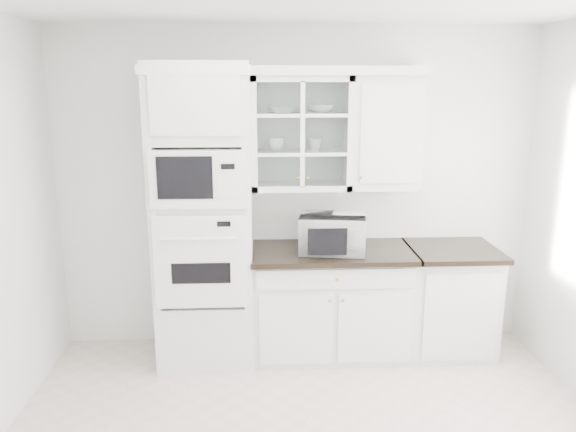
{
  "coord_description": "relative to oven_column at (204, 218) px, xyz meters",
  "views": [
    {
      "loc": [
        -0.29,
        -2.92,
        2.28
      ],
      "look_at": [
        -0.1,
        1.05,
        1.3
      ],
      "focal_mm": 35.0,
      "sensor_mm": 36.0,
      "label": 1
    }
  ],
  "objects": [
    {
      "name": "countertop_microwave",
      "position": [
        1.02,
        -0.02,
        -0.13
      ],
      "size": [
        0.58,
        0.51,
        0.3
      ],
      "primitive_type": "imported",
      "rotation": [
        0.0,
        0.0,
        2.99
      ],
      "color": "white",
      "rests_on": "base_cabinet_run"
    },
    {
      "name": "upper_cabinet_glass",
      "position": [
        0.78,
        0.17,
        0.65
      ],
      "size": [
        0.8,
        0.33,
        0.9
      ],
      "color": "silver",
      "rests_on": "room_shell"
    },
    {
      "name": "crown_molding",
      "position": [
        0.68,
        0.14,
        1.14
      ],
      "size": [
        2.14,
        0.38,
        0.07
      ],
      "primitive_type": "cube",
      "color": "white",
      "rests_on": "room_shell"
    },
    {
      "name": "bowl_b",
      "position": [
        0.93,
        0.18,
        0.84
      ],
      "size": [
        0.21,
        0.21,
        0.06
      ],
      "primitive_type": "imported",
      "rotation": [
        0.0,
        0.0,
        -0.02
      ],
      "color": "white",
      "rests_on": "upper_cabinet_glass"
    },
    {
      "name": "oven_column",
      "position": [
        0.0,
        0.0,
        0.0
      ],
      "size": [
        0.76,
        0.68,
        2.4
      ],
      "color": "silver",
      "rests_on": "ground"
    },
    {
      "name": "cup_b",
      "position": [
        0.89,
        0.18,
        0.56
      ],
      "size": [
        0.13,
        0.13,
        0.1
      ],
      "primitive_type": "imported",
      "rotation": [
        0.0,
        0.0,
        0.24
      ],
      "color": "white",
      "rests_on": "upper_cabinet_glass"
    },
    {
      "name": "base_cabinet_run",
      "position": [
        1.03,
        0.03,
        -0.74
      ],
      "size": [
        1.32,
        0.67,
        0.92
      ],
      "color": "silver",
      "rests_on": "ground"
    },
    {
      "name": "room_shell",
      "position": [
        0.75,
        -0.99,
        0.58
      ],
      "size": [
        4.0,
        3.5,
        2.7
      ],
      "color": "white",
      "rests_on": "ground"
    },
    {
      "name": "upper_cabinet_solid",
      "position": [
        1.46,
        0.17,
        0.65
      ],
      "size": [
        0.55,
        0.33,
        0.9
      ],
      "primitive_type": "cube",
      "color": "silver",
      "rests_on": "room_shell"
    },
    {
      "name": "extra_base_cabinet",
      "position": [
        2.03,
        0.03,
        -0.74
      ],
      "size": [
        0.72,
        0.67,
        0.92
      ],
      "color": "silver",
      "rests_on": "ground"
    },
    {
      "name": "cup_a",
      "position": [
        0.58,
        0.18,
        0.56
      ],
      "size": [
        0.14,
        0.14,
        0.1
      ],
      "primitive_type": "imported",
      "rotation": [
        0.0,
        0.0,
        0.06
      ],
      "color": "white",
      "rests_on": "upper_cabinet_glass"
    },
    {
      "name": "bowl_a",
      "position": [
        0.64,
        0.15,
        0.84
      ],
      "size": [
        0.25,
        0.25,
        0.05
      ],
      "primitive_type": "imported",
      "rotation": [
        0.0,
        0.0,
        -0.23
      ],
      "color": "white",
      "rests_on": "upper_cabinet_glass"
    }
  ]
}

